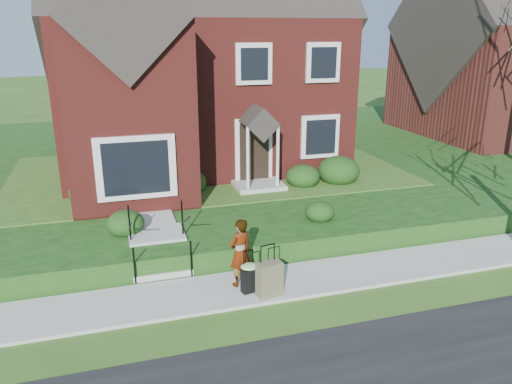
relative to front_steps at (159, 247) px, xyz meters
name	(u,v)px	position (x,y,z in m)	size (l,w,h in m)	color
ground	(277,285)	(2.50, -1.84, -0.47)	(120.00, 120.00, 0.00)	#2D5119
sidewalk	(277,283)	(2.50, -1.84, -0.43)	(60.00, 1.60, 0.08)	#9E9B93
terrace	(282,154)	(6.50, 9.06, -0.17)	(44.00, 20.00, 0.60)	#14380F
walkway	(147,202)	(0.00, 3.16, 0.16)	(1.20, 6.00, 0.06)	#9E9B93
main_house	(190,40)	(2.29, 7.76, 4.79)	(10.40, 10.20, 9.40)	maroon
front_steps	(159,247)	(0.00, 0.00, 0.00)	(1.40, 2.02, 1.50)	#9E9B93
foundation_shrubs	(219,182)	(2.25, 3.11, 0.60)	(9.53, 4.50, 1.10)	#163510
woman	(240,253)	(1.65, -1.72, 0.40)	(0.58, 0.38, 1.60)	#999999
suitcase_black	(250,276)	(1.76, -2.10, -0.01)	(0.47, 0.41, 0.99)	black
suitcase_olive	(269,279)	(2.13, -2.38, 0.00)	(0.59, 0.40, 1.18)	brown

